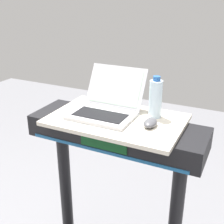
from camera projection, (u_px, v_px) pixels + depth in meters
desk_board at (116, 120)px, 1.48m from camera, size 0.66×0.42×0.02m
laptop at (107, 105)px, 1.51m from camera, size 0.32×0.34×0.21m
computer_mouse at (150, 123)px, 1.38m from camera, size 0.07×0.10×0.03m
water_bottle at (156, 98)px, 1.45m from camera, size 0.06×0.06×0.21m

